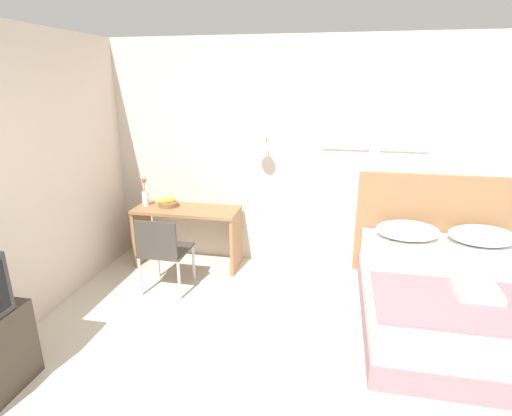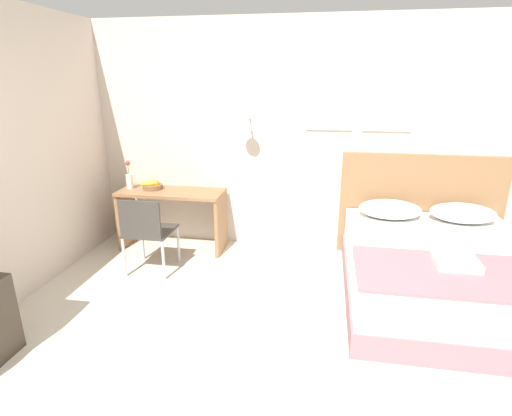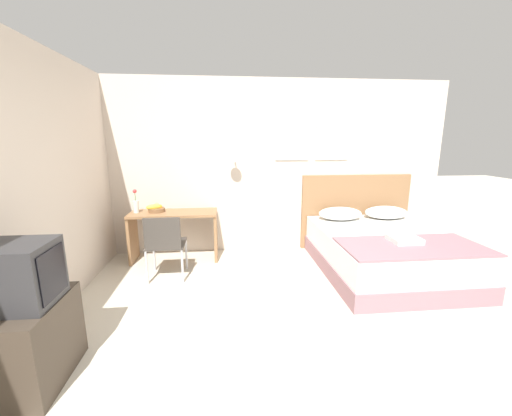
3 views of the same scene
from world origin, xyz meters
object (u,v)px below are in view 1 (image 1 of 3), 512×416
Objects in this scene: pillow_right at (482,236)px; fruit_bowl at (168,202)px; throw_blanket at (485,306)px; bed at (458,300)px; folded_towel_near_foot at (477,291)px; pillow_left at (407,230)px; desk at (187,225)px; desk_chair at (162,248)px; headboard at (437,227)px; flower_vase at (145,196)px.

fruit_bowl reaches higher than pillow_right.
fruit_bowl is at bearing 156.34° from throw_blanket.
throw_blanket is (0.00, -0.58, 0.29)m from bed.
pillow_left is at bearing 106.64° from folded_towel_near_foot.
fruit_bowl is (-2.75, 0.06, 0.13)m from pillow_left.
bed is 2.98m from desk.
headboard is at bearing 18.84° from desk_chair.
fruit_bowl is (-3.10, 1.23, 0.17)m from folded_towel_near_foot.
throw_blanket is 3.42m from fruit_bowl.
bed is 1.12× the size of headboard.
folded_towel_near_foot is at bearing -92.55° from bed.
headboard reaches higher than throw_blanket.
flower_vase is at bearing -174.33° from fruit_bowl.
pillow_left is 1.22m from folded_towel_near_foot.
bed is 0.55m from folded_towel_near_foot.
bed is 2.37× the size of desk_chair.
pillow_right is 2.01× the size of folded_towel_near_foot.
headboard is 2.72× the size of pillow_right.
throw_blanket is at bearing -23.66° from fruit_bowl.
flower_vase is (-0.27, -0.03, 0.07)m from fruit_bowl.
desk reaches higher than throw_blanket.
pillow_right reaches higher than desk.
fruit_bowl is (-0.24, 0.74, 0.27)m from desk_chair.
folded_towel_near_foot is at bearing -21.59° from fruit_bowl.
flower_vase is at bearing 179.53° from pillow_right.
headboard is 1.11× the size of throw_blanket.
desk_chair is at bearing 170.32° from folded_towel_near_foot.
bed is at bearing -116.88° from pillow_right.
desk is 0.70m from desk_chair.
headboard reaches higher than desk.
folded_towel_near_foot is 3.09m from desk.
desk_chair is at bearing -168.19° from pillow_right.
folded_towel_near_foot reaches higher than bed.
throw_blanket is at bearing -105.74° from pillow_right.
bed is at bearing -14.14° from fruit_bowl.
headboard reaches higher than pillow_right.
fruit_bowl is at bearing -175.50° from headboard.
pillow_left is at bearing 15.13° from desk_chair.
headboard is 2.89m from desk.
fruit_bowl reaches higher than folded_towel_near_foot.
throw_blanket is 1.91× the size of desk_chair.
throw_blanket is at bearing -74.26° from pillow_left.
desk is (-2.87, 1.33, -0.05)m from throw_blanket.
fruit_bowl is (-3.12, -0.25, 0.17)m from headboard.
throw_blanket reaches higher than bed.
flower_vase is (-0.51, 0.71, 0.34)m from desk_chair.
folded_towel_near_foot is at bearing -90.76° from headboard.
desk is 3.65× the size of flower_vase.
pillow_left reaches higher than desk.
flower_vase is at bearing 158.46° from throw_blanket.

